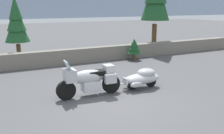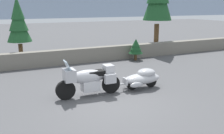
% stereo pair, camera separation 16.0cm
% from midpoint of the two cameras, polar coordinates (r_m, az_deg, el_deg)
% --- Properties ---
extents(ground_plane, '(80.00, 80.00, 0.00)m').
position_cam_midpoint_polar(ground_plane, '(8.25, 0.12, -7.98)').
color(ground_plane, '#4C4C4F').
extents(stone_guard_wall, '(24.00, 0.57, 0.89)m').
position_cam_midpoint_polar(stone_guard_wall, '(13.54, -10.88, 2.29)').
color(stone_guard_wall, slate).
rests_on(stone_guard_wall, ground).
extents(touring_motorcycle, '(2.31, 0.77, 1.33)m').
position_cam_midpoint_polar(touring_motorcycle, '(8.60, -4.81, -2.74)').
color(touring_motorcycle, black).
rests_on(touring_motorcycle, ground).
extents(car_shaped_trailer, '(2.21, 0.79, 0.76)m').
position_cam_midpoint_polar(car_shaped_trailer, '(9.53, 7.39, -2.47)').
color(car_shaped_trailer, black).
rests_on(car_shaped_trailer, ground).
extents(pine_tree_secondary, '(1.30, 1.30, 3.58)m').
position_cam_midpoint_polar(pine_tree_secondary, '(14.40, -20.33, 9.71)').
color(pine_tree_secondary, brown).
rests_on(pine_tree_secondary, ground).
extents(pine_sapling_near, '(0.82, 0.82, 1.24)m').
position_cam_midpoint_polar(pine_sapling_near, '(14.37, 5.78, 4.58)').
color(pine_sapling_near, brown).
rests_on(pine_sapling_near, ground).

